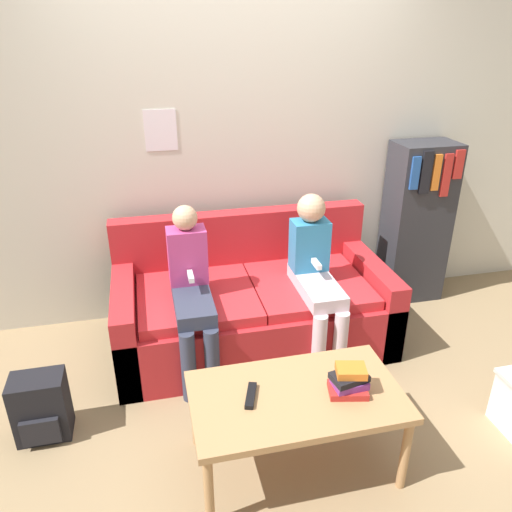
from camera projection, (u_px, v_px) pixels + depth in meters
ground_plane at (272, 391)px, 3.07m from camera, size 10.00×10.00×0.00m
wall_back at (234, 141)px, 3.51m from camera, size 8.00×0.06×2.60m
couch at (251, 305)px, 3.47m from camera, size 1.83×0.92×0.84m
coffee_table at (296, 402)px, 2.40m from camera, size 1.02×0.58×0.46m
person_left at (191, 288)px, 3.05m from camera, size 0.24×0.61×1.07m
person_right at (316, 271)px, 3.22m from camera, size 0.24×0.61×1.08m
tv_remote at (251, 396)px, 2.35m from camera, size 0.09×0.17×0.02m
book_stack at (349, 381)px, 2.37m from camera, size 0.20×0.16×0.14m
bookshelf at (416, 223)px, 3.90m from camera, size 0.46×0.33×1.26m
backpack at (41, 408)px, 2.68m from camera, size 0.28×0.22×0.38m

